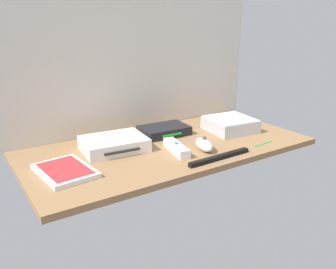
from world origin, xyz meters
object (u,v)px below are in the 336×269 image
Objects in this scene: game_console at (114,144)px; game_case at (65,171)px; sensor_bar at (220,157)px; stylus_pen at (263,143)px; remote_nunchuk at (204,145)px; mini_computer at (230,124)px; remote_wand at (176,148)px; network_router at (164,130)px.

game_case is (-19.97, -9.50, -1.44)cm from game_console.
stylus_pen is (22.33, 2.36, -0.35)cm from sensor_bar.
game_case is 47.55cm from sensor_bar.
remote_nunchuk reaches higher than game_console.
mini_computer is at bearing 40.61° from sensor_bar.
mini_computer is 0.93× the size of game_case.
remote_wand is at bearing 161.49° from stylus_pen.
game_case reaches higher than sensor_bar.
game_console is 1.48× the size of remote_wand.
game_case is 36.69cm from remote_wand.
mini_computer is 67.85cm from game_case.
mini_computer is 26.56cm from network_router.
game_console is 48.04cm from mini_computer.
game_console reaches higher than stylus_pen.
sensor_bar is (8.14, -12.56, -0.81)cm from remote_wand.
game_case is at bearing -175.20° from remote_wand.
remote_wand is 1.42× the size of remote_nunchuk.
remote_wand reaches higher than game_case.
sensor_bar is (1.49, -30.60, -1.00)cm from network_router.
mini_computer reaches higher than game_console.
remote_nunchuk is at bearing 83.96° from sensor_bar.
game_console is 2.09× the size of remote_nunchuk.
network_router reaches higher than game_case.
stylus_pen is (23.82, -28.24, -1.35)cm from network_router.
game_case is 1.08× the size of network_router.
remote_nunchuk is (45.39, -7.46, 1.28)cm from game_case.
game_console is 52.61cm from stylus_pen.
game_console is 1.11× the size of game_case.
game_console is 21.27cm from remote_wand.
mini_computer is at bearing 87.63° from stylus_pen.
game_case is 68.41cm from stylus_pen.
sensor_bar is at bearing -138.31° from mini_computer.
remote_wand is at bearing 121.86° from sensor_bar.
remote_wand is 1.69× the size of stylus_pen.
stylus_pen is at bearing -17.42° from game_case.
sensor_bar reaches higher than stylus_pen.
game_console reaches higher than network_router.
network_router is (-24.58, 10.04, -0.94)cm from mini_computer.
network_router is at bearing 91.70° from sensor_bar.
mini_computer is 18.37cm from stylus_pen.
game_console is 1.19× the size of mini_computer.
game_case reaches higher than stylus_pen.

